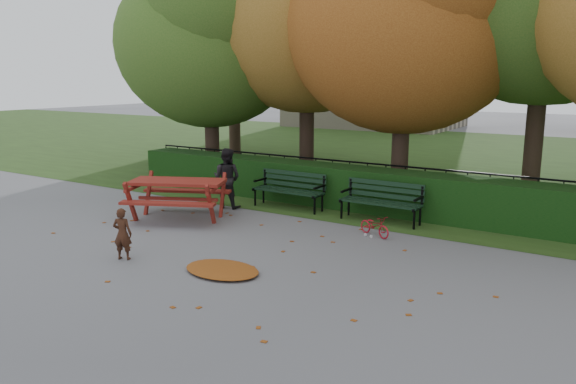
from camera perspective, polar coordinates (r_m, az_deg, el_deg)
The scene contains 16 objects.
ground at distance 10.07m, azimuth -4.86°, elevation -6.61°, with size 90.00×90.00×0.00m, color slate.
grass_strip at distance 22.57m, azimuth 17.28°, elevation 3.14°, with size 90.00×90.00×0.00m, color #243B15.
building_left at distance 36.96m, azimuth 9.14°, elevation 18.30°, with size 10.00×7.00×15.00m, color #B7A78D.
hedge at distance 13.67m, azimuth 6.62°, elevation 0.41°, with size 13.00×0.90×1.00m, color black.
iron_fence at distance 14.38m, azimuth 8.03°, elevation 1.08°, with size 14.00×0.04×1.02m.
tree_a at distance 17.22m, azimuth -7.69°, elevation 16.14°, with size 5.88×5.60×7.48m.
tree_c at distance 14.53m, azimuth 12.83°, elevation 18.01°, with size 6.30×6.00×8.00m.
tree_f at distance 21.39m, azimuth -5.32°, elevation 18.46°, with size 6.93×6.60×9.19m.
bench_left at distance 13.60m, azimuth 0.22°, elevation 0.52°, with size 1.80×0.57×0.88m.
bench_right at distance 12.51m, azimuth 9.54°, elevation -0.63°, with size 1.80×0.57×0.88m.
picnic_table at distance 12.76m, azimuth -11.15°, elevation 0.32°, with size 2.57×2.37×1.01m.
leaf_pile at distance 9.35m, azimuth -6.71°, elevation -7.82°, with size 1.33×0.92×0.09m, color maroon.
leaf_scatter at distance 10.30m, azimuth -3.84°, elevation -6.14°, with size 9.00×5.70×0.01m, color maroon, non-canonical shape.
child at distance 10.21m, azimuth -16.47°, elevation -4.10°, with size 0.34×0.22×0.92m, color #3A1E12.
adult at distance 13.67m, azimuth -6.23°, elevation 1.41°, with size 0.71×0.55×1.46m, color black.
bicycle at distance 11.41m, azimuth 8.80°, elevation -3.40°, with size 0.28×0.81×0.43m, color #AA0F20.
Camera 1 is at (5.84, -7.57, 3.16)m, focal length 35.00 mm.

